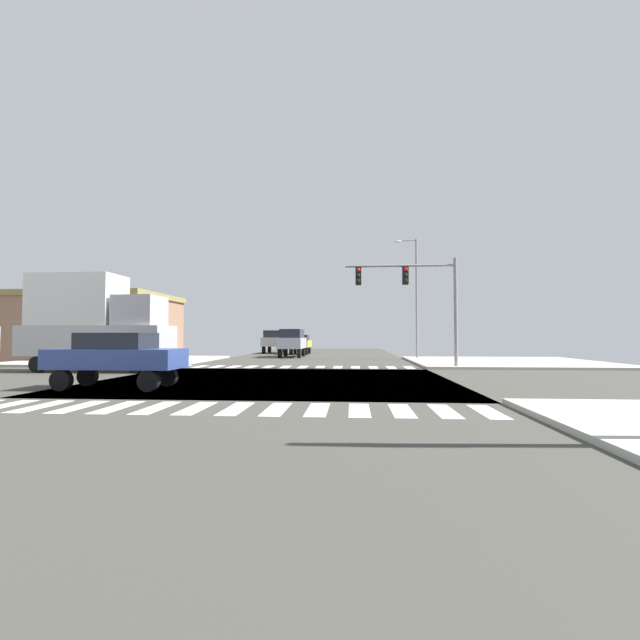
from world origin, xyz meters
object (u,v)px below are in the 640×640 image
street_lamp (414,288)px  sedan_outer_3 (117,355)px  suv_farside_1 (292,340)px  bank_building (81,327)px  suv_crossing_2 (274,340)px  box_truck_nearside_1 (94,320)px  sedan_queued_1 (300,343)px  traffic_signal_mast (411,287)px

street_lamp → sedan_outer_3: bearing=-122.6°
suv_farside_1 → bank_building: bearing=17.1°
suv_farside_1 → sedan_outer_3: 22.95m
bank_building → suv_crossing_2: size_ratio=3.19×
street_lamp → suv_farside_1: (-9.73, 3.08, -4.00)m
bank_building → suv_crossing_2: bank_building is taller
box_truck_nearside_1 → sedan_queued_1: (7.91, 21.78, -1.45)m
traffic_signal_mast → street_lamp: bearing=81.5°
traffic_signal_mast → sedan_queued_1: (-8.32, 18.46, -3.36)m
suv_farside_1 → suv_crossing_2: 8.85m
bank_building → sedan_queued_1: size_ratio=3.41×
traffic_signal_mast → suv_crossing_2: (-11.32, 20.78, -3.08)m
box_truck_nearside_1 → sedan_queued_1: bearing=160.1°
suv_crossing_2 → sedan_queued_1: suv_crossing_2 is taller
box_truck_nearside_1 → suv_farside_1: 17.68m
suv_farside_1 → box_truck_nearside_1: bearing=63.4°
street_lamp → suv_farside_1: size_ratio=1.99×
bank_building → suv_farside_1: (15.59, 4.79, -1.08)m
street_lamp → box_truck_nearside_1: bearing=-144.2°
traffic_signal_mast → suv_farside_1: bearing=123.8°
suv_crossing_2 → sedan_outer_3: size_ratio=1.07×
street_lamp → traffic_signal_mast: bearing=-98.5°
traffic_signal_mast → street_lamp: size_ratio=0.67×
sedan_outer_3 → street_lamp: bearing=-32.6°
bank_building → box_truck_nearside_1: bearing=-55.0°
traffic_signal_mast → box_truck_nearside_1: 16.68m
box_truck_nearside_1 → suv_farside_1: size_ratio=1.57×
box_truck_nearside_1 → sedan_outer_3: (5.05, -7.00, -1.45)m
suv_farside_1 → suv_crossing_2: size_ratio=1.00×
street_lamp → suv_farside_1: 10.96m
street_lamp → sedan_outer_3: 23.76m
street_lamp → bank_building: 25.54m
traffic_signal_mast → bank_building: size_ratio=0.42×
sedan_queued_1 → suv_farside_1: bearing=90.0°
traffic_signal_mast → sedan_outer_3: 15.58m
traffic_signal_mast → bank_building: 25.19m
bank_building → suv_crossing_2: 18.22m
sedan_queued_1 → bank_building: bearing=34.7°
bank_building → street_lamp: bearing=3.9°
suv_farside_1 → sedan_queued_1: 6.02m
bank_building → sedan_queued_1: bearing=34.7°
street_lamp → suv_crossing_2: (-12.73, 11.41, -4.00)m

